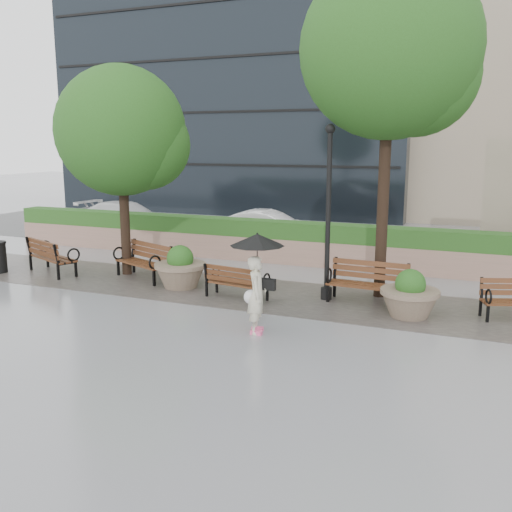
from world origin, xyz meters
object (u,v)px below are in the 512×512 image
at_px(bench_0, 52,263).
at_px(planter_left, 180,271).
at_px(planter_right, 410,298).
at_px(car_left, 126,217).
at_px(bench_1, 144,269).
at_px(bench_2, 236,289).
at_px(bench_3, 367,292).
at_px(car_right, 268,227).
at_px(lamppost, 328,224).
at_px(pedestrian, 257,273).

relative_size(bench_0, planter_left, 1.49).
bearing_deg(planter_right, car_left, 149.05).
bearing_deg(car_left, bench_1, -138.15).
bearing_deg(bench_0, car_left, -48.03).
height_order(bench_1, bench_2, bench_1).
relative_size(bench_0, planter_right, 1.57).
bearing_deg(bench_3, car_right, 130.61).
distance_m(car_left, car_right, 6.79).
distance_m(bench_3, lamppost, 1.90).
distance_m(bench_2, car_left, 11.98).
height_order(bench_1, planter_left, planter_left).
relative_size(planter_right, car_left, 0.29).
bearing_deg(pedestrian, car_left, 29.18).
bearing_deg(car_right, bench_0, 146.98).
relative_size(bench_2, pedestrian, 0.82).
distance_m(planter_left, planter_right, 6.09).
bearing_deg(pedestrian, planter_left, 35.31).
xyz_separation_m(bench_3, car_right, (-5.24, 6.80, 0.34)).
relative_size(bench_1, car_left, 0.45).
relative_size(bench_3, planter_right, 1.48).
bearing_deg(bench_2, planter_left, -5.33).
bearing_deg(bench_0, bench_3, -155.10).
bearing_deg(car_left, pedestrian, -130.69).
bearing_deg(pedestrian, bench_2, 17.56).
relative_size(bench_1, car_right, 0.52).
xyz_separation_m(lamppost, car_right, (-4.22, 6.79, -1.25)).
xyz_separation_m(planter_right, car_left, (-13.12, 7.87, 0.23)).
height_order(bench_1, bench_3, bench_1).
bearing_deg(planter_right, planter_left, 176.86).
bearing_deg(bench_1, car_left, 150.53).
xyz_separation_m(bench_2, planter_left, (-1.87, 0.47, 0.20)).
height_order(bench_2, planter_left, planter_left).
distance_m(lamppost, car_right, 8.09).
relative_size(bench_3, lamppost, 0.45).
distance_m(bench_0, car_right, 8.28).
distance_m(car_right, pedestrian, 10.43).
relative_size(planter_left, car_left, 0.30).
distance_m(bench_0, bench_3, 9.38).
bearing_deg(bench_2, planter_right, -169.44).
height_order(bench_2, lamppost, lamppost).
distance_m(planter_left, pedestrian, 4.30).
bearing_deg(planter_left, car_left, 133.03).
relative_size(car_left, car_right, 1.16).
distance_m(bench_3, planter_right, 1.30).
relative_size(planter_left, lamppost, 0.32).
bearing_deg(car_left, planter_left, -133.21).
xyz_separation_m(bench_3, lamppost, (-1.02, 0.02, 1.60)).
xyz_separation_m(bench_0, bench_1, (2.91, 0.46, -0.00)).
relative_size(planter_left, pedestrian, 0.68).
height_order(bench_0, car_left, car_left).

